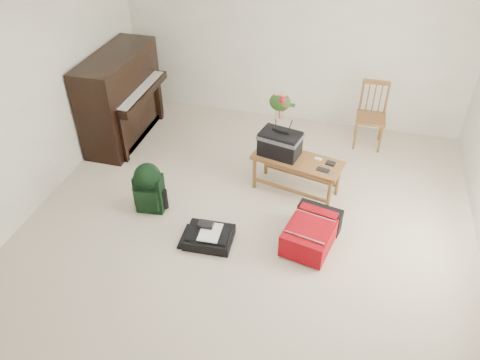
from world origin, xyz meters
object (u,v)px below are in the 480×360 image
(dining_chair, at_px, (371,116))
(green_backpack, at_px, (149,186))
(bench, at_px, (285,150))
(black_duffel, at_px, (209,236))
(red_suitcase, at_px, (312,229))
(flower_stand, at_px, (278,130))
(piano, at_px, (122,99))

(dining_chair, xyz_separation_m, green_backpack, (-2.39, -2.15, -0.09))
(bench, xyz_separation_m, black_duffel, (-0.59, -1.12, -0.50))
(black_duffel, bearing_deg, bench, 58.93)
(red_suitcase, distance_m, flower_stand, 1.52)
(piano, height_order, flower_stand, piano)
(piano, relative_size, black_duffel, 2.84)
(piano, bearing_deg, dining_chair, 11.74)
(bench, bearing_deg, dining_chair, 67.17)
(black_duffel, bearing_deg, green_backpack, 154.54)
(red_suitcase, relative_size, flower_stand, 0.73)
(piano, xyz_separation_m, red_suitcase, (2.91, -1.47, -0.44))
(black_duffel, relative_size, flower_stand, 0.49)
(red_suitcase, bearing_deg, flower_stand, 128.05)
(green_backpack, bearing_deg, red_suitcase, -6.86)
(dining_chair, distance_m, flower_stand, 1.43)
(piano, bearing_deg, bench, -15.06)
(red_suitcase, height_order, flower_stand, flower_stand)
(dining_chair, relative_size, red_suitcase, 1.15)
(flower_stand, bearing_deg, dining_chair, 40.76)
(dining_chair, bearing_deg, piano, -168.75)
(piano, distance_m, dining_chair, 3.48)
(black_duffel, xyz_separation_m, flower_stand, (0.42, 1.63, 0.45))
(bench, xyz_separation_m, red_suitcase, (0.48, -0.82, -0.42))
(flower_stand, bearing_deg, black_duffel, -100.44)
(dining_chair, height_order, flower_stand, flower_stand)
(flower_stand, bearing_deg, green_backpack, -130.02)
(green_backpack, bearing_deg, dining_chair, 36.00)
(dining_chair, height_order, green_backpack, dining_chair)
(black_duffel, relative_size, green_backpack, 0.83)
(green_backpack, relative_size, flower_stand, 0.59)
(bench, height_order, dining_chair, dining_chair)
(bench, xyz_separation_m, green_backpack, (-1.42, -0.78, -0.23))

